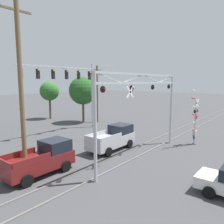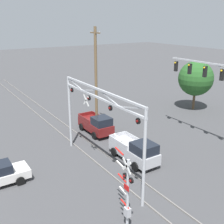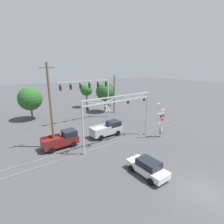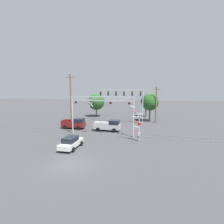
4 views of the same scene
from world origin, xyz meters
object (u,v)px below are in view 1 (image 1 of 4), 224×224
crossing_gantry (143,98)px  traffic_signal_span (74,82)px  utility_pole_right (97,93)px  crossing_signal_mast (195,123)px  background_tree_beyond_span (49,91)px  pickup_truck_lead (113,138)px  background_tree_far_left_verge (83,91)px  pickup_truck_following (42,159)px  utility_pole_left (21,90)px

crossing_gantry → traffic_signal_span: 11.57m
utility_pole_right → traffic_signal_span: bearing=-163.0°
crossing_signal_mast → background_tree_beyond_span: bearing=89.5°
utility_pole_right → pickup_truck_lead: bearing=-131.3°
crossing_signal_mast → background_tree_far_left_verge: background_tree_far_left_verge is taller
traffic_signal_span → pickup_truck_following: 13.20m
pickup_truck_lead → background_tree_far_left_verge: 13.93m
pickup_truck_following → utility_pole_left: utility_pole_left is taller
background_tree_far_left_verge → utility_pole_right: bearing=-49.5°
utility_pole_left → background_tree_beyond_span: size_ratio=1.79×
crossing_gantry → background_tree_far_left_verge: background_tree_far_left_verge is taller
utility_pole_right → background_tree_beyond_span: 8.33m
utility_pole_right → background_tree_far_left_verge: (-1.34, 1.57, 0.38)m
crossing_signal_mast → pickup_truck_following: (-12.85, 5.45, -1.11)m
crossing_signal_mast → utility_pole_left: bearing=156.5°
traffic_signal_span → pickup_truck_lead: (-2.68, -7.95, -4.83)m
traffic_signal_span → background_tree_beyond_span: traffic_signal_span is taller
background_tree_beyond_span → pickup_truck_lead: bearing=-109.0°
utility_pole_right → utility_pole_left: bearing=-151.5°
crossing_gantry → crossing_signal_mast: bearing=-17.4°
background_tree_beyond_span → crossing_signal_mast: bearing=-90.5°
crossing_gantry → utility_pole_right: bearing=55.2°
pickup_truck_lead → utility_pole_left: size_ratio=0.46×
crossing_signal_mast → crossing_gantry: bearing=162.6°
traffic_signal_span → pickup_truck_following: (-9.63, -7.63, -4.83)m
traffic_signal_span → background_tree_far_left_verge: size_ratio=1.54×
utility_pole_left → background_tree_beyond_span: (13.93, 16.85, -1.06)m
crossing_signal_mast → background_tree_far_left_verge: (1.36, 16.45, 2.51)m
utility_pole_left → utility_pole_right: size_ratio=1.30×
crossing_signal_mast → background_tree_beyond_span: (0.20, 22.82, 2.29)m
crossing_signal_mast → utility_pole_right: utility_pole_right is taller
crossing_signal_mast → utility_pole_right: 15.27m
traffic_signal_span → background_tree_beyond_span: (3.41, 9.75, -1.43)m
traffic_signal_span → utility_pole_left: bearing=-146.0°
pickup_truck_following → background_tree_far_left_verge: 18.33m
crossing_signal_mast → pickup_truck_lead: bearing=139.0°
pickup_truck_following → background_tree_beyond_span: 21.99m
utility_pole_left → crossing_signal_mast: bearing=-23.5°
traffic_signal_span → utility_pole_right: size_ratio=1.25×
pickup_truck_lead → traffic_signal_span: bearing=71.4°
crossing_gantry → background_tree_far_left_verge: 16.37m
pickup_truck_lead → crossing_gantry: bearing=-97.1°
background_tree_far_left_verge → utility_pole_left: bearing=-145.2°
pickup_truck_lead → background_tree_far_left_verge: (7.25, 11.33, 3.62)m
traffic_signal_span → background_tree_beyond_span: 10.43m
traffic_signal_span → crossing_signal_mast: bearing=-76.2°
crossing_gantry → traffic_signal_span: traffic_signal_span is taller
pickup_truck_lead → utility_pole_right: size_ratio=0.59×
crossing_gantry → pickup_truck_following: (-6.56, 3.48, -3.73)m
background_tree_beyond_span → background_tree_far_left_verge: 6.49m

